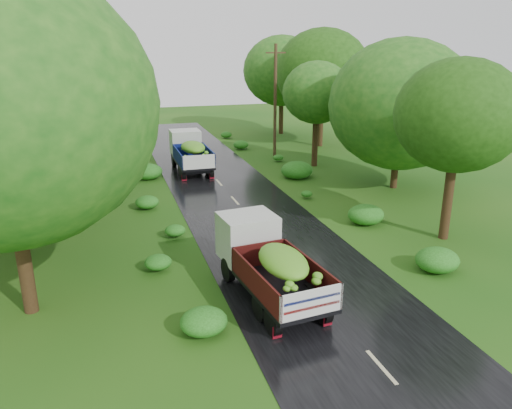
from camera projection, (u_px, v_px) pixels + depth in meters
name	position (u px, v px, depth m)	size (l,w,h in m)	color
ground	(381.00, 367.00, 13.91)	(120.00, 120.00, 0.00)	#164C10
road	(311.00, 287.00, 18.45)	(6.50, 80.00, 0.02)	black
road_lines	(301.00, 275.00, 19.35)	(0.12, 69.60, 0.00)	#BFB78C
truck_near	(267.00, 259.00, 17.48)	(2.69, 6.05, 2.46)	black
truck_far	(190.00, 150.00, 34.67)	(2.19, 6.07, 2.55)	black
utility_pole	(275.00, 101.00, 37.31)	(1.49, 0.25, 8.51)	#382616
trees_left	(30.00, 77.00, 27.97)	(6.09, 34.21, 9.84)	black
trees_right	(339.00, 86.00, 35.80)	(6.95, 31.65, 8.04)	black
shrubs	(244.00, 205.00, 26.52)	(11.90, 44.00, 0.70)	#1D5614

